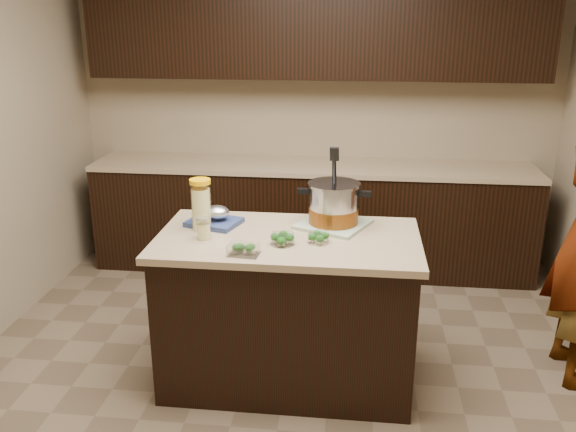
# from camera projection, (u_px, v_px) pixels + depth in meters

# --- Properties ---
(ground_plane) EXTENTS (4.00, 4.00, 0.00)m
(ground_plane) POSITION_uv_depth(u_px,v_px,m) (288.00, 376.00, 3.67)
(ground_plane) COLOR brown
(ground_plane) RESTS_ON ground
(room_shell) EXTENTS (4.04, 4.04, 2.72)m
(room_shell) POSITION_uv_depth(u_px,v_px,m) (288.00, 88.00, 3.12)
(room_shell) COLOR tan
(room_shell) RESTS_ON ground
(back_cabinets) EXTENTS (3.60, 0.63, 2.33)m
(back_cabinets) POSITION_uv_depth(u_px,v_px,m) (312.00, 158.00, 5.00)
(back_cabinets) COLOR black
(back_cabinets) RESTS_ON ground
(island) EXTENTS (1.46, 0.81, 0.90)m
(island) POSITION_uv_depth(u_px,v_px,m) (288.00, 309.00, 3.52)
(island) COLOR black
(island) RESTS_ON ground
(dish_towel) EXTENTS (0.48, 0.48, 0.02)m
(dish_towel) POSITION_uv_depth(u_px,v_px,m) (333.00, 224.00, 3.55)
(dish_towel) COLOR #5E885C
(dish_towel) RESTS_ON island
(stock_pot) EXTENTS (0.43, 0.32, 0.43)m
(stock_pot) POSITION_uv_depth(u_px,v_px,m) (334.00, 206.00, 3.51)
(stock_pot) COLOR #B7B7BC
(stock_pot) RESTS_ON dish_towel
(lemonade_pitcher) EXTENTS (0.15, 0.15, 0.29)m
(lemonade_pitcher) POSITION_uv_depth(u_px,v_px,m) (201.00, 206.00, 3.45)
(lemonade_pitcher) COLOR #E5DE8C
(lemonade_pitcher) RESTS_ON island
(mason_jar) EXTENTS (0.09, 0.09, 0.13)m
(mason_jar) POSITION_uv_depth(u_px,v_px,m) (204.00, 229.00, 3.33)
(mason_jar) COLOR #E5DE8C
(mason_jar) RESTS_ON island
(broccoli_tub_left) EXTENTS (0.16, 0.16, 0.06)m
(broccoli_tub_left) POSITION_uv_depth(u_px,v_px,m) (282.00, 239.00, 3.26)
(broccoli_tub_left) COLOR silver
(broccoli_tub_left) RESTS_ON island
(broccoli_tub_right) EXTENTS (0.12, 0.12, 0.06)m
(broccoli_tub_right) POSITION_uv_depth(u_px,v_px,m) (318.00, 238.00, 3.28)
(broccoli_tub_right) COLOR silver
(broccoli_tub_right) RESTS_ON island
(broccoli_tub_rect) EXTENTS (0.17, 0.13, 0.06)m
(broccoli_tub_rect) POSITION_uv_depth(u_px,v_px,m) (244.00, 250.00, 3.12)
(broccoli_tub_rect) COLOR silver
(broccoli_tub_rect) RESTS_ON island
(blue_tray) EXTENTS (0.34, 0.30, 0.11)m
(blue_tray) POSITION_uv_depth(u_px,v_px,m) (215.00, 218.00, 3.56)
(blue_tray) COLOR navy
(blue_tray) RESTS_ON island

